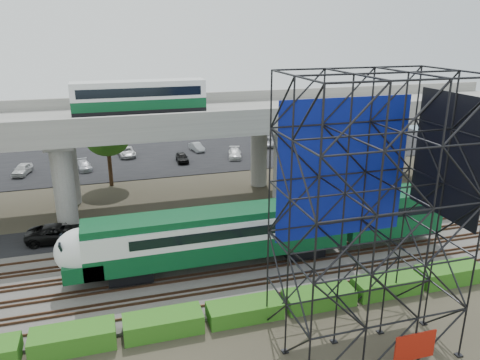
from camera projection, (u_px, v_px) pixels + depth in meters
name	position (u px, v px, depth m)	size (l,w,h in m)	color
ground	(213.00, 285.00, 32.54)	(140.00, 140.00, 0.00)	#474233
ballast_bed	(206.00, 270.00, 34.33)	(90.00, 12.00, 0.20)	slate
service_road	(186.00, 226.00, 42.08)	(90.00, 5.00, 0.08)	black
parking_lot	(155.00, 158.00, 63.46)	(90.00, 18.00, 0.08)	black
harbor_water	(140.00, 126.00, 83.48)	(140.00, 40.00, 0.03)	#456072
rail_tracks	(206.00, 268.00, 34.27)	(90.00, 9.52, 0.16)	#472D1E
commuter_train	(248.00, 230.00, 34.31)	(29.30, 3.06, 4.30)	black
overpass	(170.00, 124.00, 44.45)	(80.00, 12.00, 12.40)	#9E9B93
scaffold_tower	(368.00, 218.00, 24.74)	(9.36, 6.36, 15.00)	black
hedge_strip	(245.00, 310.00, 28.72)	(34.60, 1.80, 1.20)	#2A6216
trees	(124.00, 154.00, 44.23)	(40.94, 16.94, 7.69)	#382314
suv	(59.00, 233.00, 38.71)	(2.43, 5.28, 1.47)	black
parked_cars	(158.00, 154.00, 63.13)	(35.67, 9.56, 1.30)	silver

